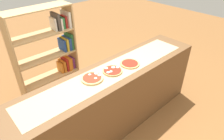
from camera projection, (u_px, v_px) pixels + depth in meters
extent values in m
plane|color=brown|center=(112.00, 124.00, 2.81)|extent=(12.00, 12.00, 0.00)
cube|color=brown|center=(112.00, 100.00, 2.57)|extent=(2.68, 0.57, 0.90)
cube|color=tan|center=(112.00, 71.00, 2.33)|extent=(2.28, 0.39, 0.00)
cylinder|color=#DBB26B|center=(92.00, 78.00, 2.19)|extent=(0.25, 0.25, 0.02)
cylinder|color=red|center=(92.00, 78.00, 2.18)|extent=(0.21, 0.21, 0.00)
cylinder|color=#EFE5CC|center=(99.00, 75.00, 2.21)|extent=(0.04, 0.04, 0.00)
cylinder|color=#EFE5CC|center=(90.00, 75.00, 2.22)|extent=(0.03, 0.03, 0.00)
cylinder|color=#EFE5CC|center=(96.00, 73.00, 2.24)|extent=(0.04, 0.04, 0.00)
cylinder|color=#EFE5CC|center=(96.00, 78.00, 2.16)|extent=(0.03, 0.03, 0.00)
cylinder|color=tan|center=(112.00, 71.00, 2.32)|extent=(0.23, 0.23, 0.02)
cylinder|color=#AD2314|center=(112.00, 70.00, 2.31)|extent=(0.21, 0.21, 0.00)
cylinder|color=#EFE5CC|center=(111.00, 72.00, 2.28)|extent=(0.04, 0.04, 0.00)
cylinder|color=#EFE5CC|center=(117.00, 67.00, 2.36)|extent=(0.04, 0.04, 0.00)
cylinder|color=#EFE5CC|center=(106.00, 68.00, 2.34)|extent=(0.04, 0.04, 0.00)
cylinder|color=#EFE5CC|center=(108.00, 72.00, 2.26)|extent=(0.04, 0.04, 0.00)
cylinder|color=#EFE5CC|center=(113.00, 67.00, 2.36)|extent=(0.04, 0.04, 0.00)
cylinder|color=tan|center=(130.00, 64.00, 2.46)|extent=(0.24, 0.24, 0.02)
cylinder|color=#AD2314|center=(130.00, 63.00, 2.45)|extent=(0.20, 0.20, 0.00)
cube|color=tan|center=(72.00, 48.00, 3.23)|extent=(0.02, 0.29, 1.46)
cube|color=tan|center=(16.00, 68.00, 2.71)|extent=(0.02, 0.29, 1.46)
cube|color=tan|center=(54.00, 94.00, 3.36)|extent=(0.89, 0.30, 0.02)
cube|color=#B22823|center=(74.00, 78.00, 3.53)|extent=(0.04, 0.19, 0.25)
cube|color=gold|center=(72.00, 81.00, 3.52)|extent=(0.04, 0.21, 0.16)
cube|color=#234799|center=(69.00, 80.00, 3.47)|extent=(0.03, 0.22, 0.25)
cube|color=tan|center=(50.00, 76.00, 3.17)|extent=(0.89, 0.30, 0.02)
cube|color=#753384|center=(71.00, 62.00, 3.35)|extent=(0.04, 0.17, 0.19)
cube|color=orange|center=(69.00, 62.00, 3.32)|extent=(0.03, 0.18, 0.20)
cube|color=orange|center=(67.00, 63.00, 3.29)|extent=(0.04, 0.23, 0.22)
cube|color=#B22823|center=(65.00, 64.00, 3.26)|extent=(0.03, 0.20, 0.22)
cube|color=orange|center=(62.00, 66.00, 3.25)|extent=(0.04, 0.20, 0.19)
cube|color=orange|center=(60.00, 67.00, 3.23)|extent=(0.03, 0.17, 0.17)
cube|color=tan|center=(46.00, 57.00, 2.97)|extent=(0.89, 0.30, 0.02)
cube|color=#2D753D|center=(69.00, 41.00, 3.14)|extent=(0.03, 0.23, 0.25)
cube|color=#234799|center=(67.00, 43.00, 3.13)|extent=(0.04, 0.23, 0.20)
cube|color=gold|center=(65.00, 44.00, 3.10)|extent=(0.04, 0.22, 0.19)
cube|color=#234799|center=(62.00, 45.00, 3.08)|extent=(0.03, 0.20, 0.19)
cube|color=tan|center=(42.00, 34.00, 2.77)|extent=(0.89, 0.30, 0.02)
cube|color=silver|center=(66.00, 19.00, 2.94)|extent=(0.04, 0.25, 0.24)
cube|color=#B22823|center=(64.00, 21.00, 2.94)|extent=(0.03, 0.16, 0.18)
cube|color=#2D753D|center=(61.00, 23.00, 2.91)|extent=(0.04, 0.17, 0.17)
cube|color=silver|center=(58.00, 23.00, 2.88)|extent=(0.03, 0.24, 0.17)
cube|color=#47423D|center=(56.00, 21.00, 2.84)|extent=(0.04, 0.22, 0.24)
cube|color=silver|center=(53.00, 24.00, 2.83)|extent=(0.03, 0.17, 0.18)
cube|color=tan|center=(36.00, 8.00, 2.58)|extent=(0.89, 0.30, 0.02)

